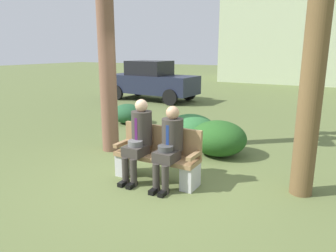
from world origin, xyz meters
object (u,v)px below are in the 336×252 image
Objects in this scene: seated_man_left at (139,136)px; shrub_near_bench at (191,130)px; shrub_mid_lawn at (128,114)px; shrub_far_lawn at (218,138)px; park_bench at (158,157)px; parked_car_near at (152,81)px; seated_man_right at (170,143)px.

seated_man_left is 2.17m from shrub_near_bench.
shrub_near_bench reaches higher than shrub_mid_lawn.
park_bench is at bearing -104.77° from shrub_far_lawn.
parked_car_near is at bearing 112.59° from shrub_mid_lawn.
parked_car_near reaches higher than shrub_mid_lawn.
shrub_mid_lawn is 3.66m from shrub_far_lawn.
seated_man_left is at bearing -157.07° from park_bench.
seated_man_left is 1.16× the size of shrub_near_bench.
seated_man_left is 0.58m from seated_man_right.
shrub_near_bench is 6.86m from parked_car_near.
shrub_near_bench is at bearing -50.91° from parked_car_near.
park_bench reaches higher than shrub_far_lawn.
shrub_far_lawn is (0.73, 1.81, -0.38)m from seated_man_left.
seated_man_right is at bearing -45.79° from shrub_mid_lawn.
shrub_mid_lawn is (-2.62, 3.28, -0.46)m from seated_man_left.
parked_car_near is at bearing 123.49° from seated_man_right.
seated_man_right is at bearing -56.51° from parked_car_near.
seated_man_right is 0.32× the size of parked_car_near.
park_bench is 0.45m from seated_man_right.
shrub_near_bench is at bearing -23.98° from shrub_mid_lawn.
seated_man_left is 1.05× the size of seated_man_right.
shrub_mid_lawn is 4.54m from parked_car_near.
shrub_mid_lawn is at bearing 156.02° from shrub_near_bench.
seated_man_right is at bearing -73.97° from shrub_near_bench.
shrub_near_bench is 0.83m from shrub_far_lawn.
parked_car_near reaches higher than park_bench.
parked_car_near reaches higher than shrub_near_bench.
seated_man_right is (0.58, -0.01, -0.03)m from seated_man_left.
shrub_far_lawn is at bearing 75.23° from park_bench.
park_bench is 1.25× the size of shrub_far_lawn.
shrub_mid_lawn is at bearing 128.62° from seated_man_left.
shrub_near_bench is at bearing 157.25° from shrub_far_lawn.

